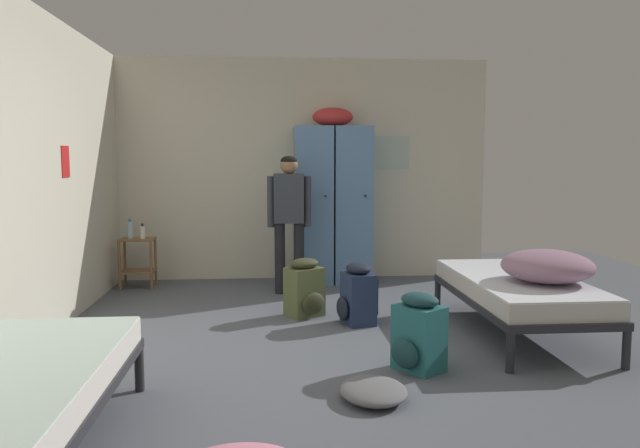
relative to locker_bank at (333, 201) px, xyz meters
name	(u,v)px	position (x,y,z in m)	size (l,w,h in m)	color
ground_plane	(323,349)	(-0.34, -2.62, -0.97)	(9.28, 9.28, 0.00)	#565B66
room_backdrop	(179,173)	(-1.60, -1.33, 0.37)	(4.55, 5.86, 2.68)	beige
locker_bank	(333,201)	(0.00, 0.00, 0.00)	(0.90, 0.55, 2.07)	#5B84B2
shelf_unit	(138,258)	(-2.26, -0.16, -0.62)	(0.38, 0.30, 0.57)	brown
bed_left_front	(8,389)	(-2.01, -4.30, -0.59)	(0.90, 1.90, 0.49)	#28282D
bed_right	(517,290)	(1.32, -2.33, -0.59)	(0.90, 1.90, 0.49)	#28282D
bedding_heap	(547,266)	(1.47, -2.56, -0.35)	(0.72, 0.73, 0.26)	gray
person_traveler	(289,211)	(-0.54, -0.60, -0.06)	(0.48, 0.21, 1.50)	black
water_bottle	(130,229)	(-2.34, -0.14, -0.30)	(0.06, 0.06, 0.22)	#B2DBEA
lotion_bottle	(142,232)	(-2.19, -0.20, -0.32)	(0.06, 0.06, 0.17)	white
backpack_olive	(305,289)	(-0.42, -1.60, -0.71)	(0.40, 0.41, 0.55)	#566038
backpack_navy	(357,295)	(0.03, -1.90, -0.71)	(0.38, 0.36, 0.55)	navy
backpack_teal	(418,334)	(0.28, -3.15, -0.71)	(0.42, 0.41, 0.55)	#23666B
clothes_pile_grey	(373,391)	(-0.12, -3.63, -0.92)	(0.42, 0.50, 0.10)	slate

